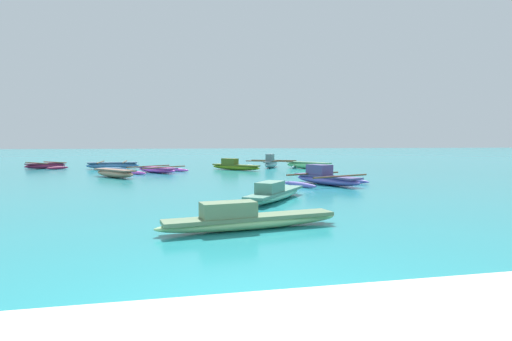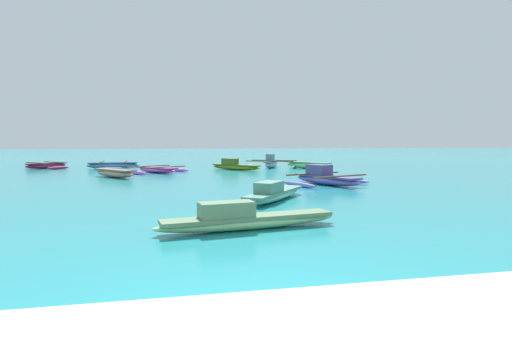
{
  "view_description": "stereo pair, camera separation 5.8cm",
  "coord_description": "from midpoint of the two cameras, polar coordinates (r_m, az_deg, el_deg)",
  "views": [
    {
      "loc": [
        -0.9,
        -3.32,
        1.8
      ],
      "look_at": [
        3.65,
        18.39,
        0.25
      ],
      "focal_mm": 28.0,
      "sensor_mm": 36.0,
      "label": 1
    },
    {
      "loc": [
        -0.84,
        -3.33,
        1.8
      ],
      "look_at": [
        3.65,
        18.39,
        0.25
      ],
      "focal_mm": 28.0,
      "sensor_mm": 36.0,
      "label": 2
    }
  ],
  "objects": [
    {
      "name": "moored_boat_3",
      "position": [
        21.9,
        -19.61,
        -0.32
      ],
      "size": [
        2.53,
        2.93,
        0.43
      ],
      "rotation": [
        0.0,
        0.0,
        -0.9
      ],
      "color": "tan",
      "rests_on": "ground_plane"
    },
    {
      "name": "moored_boat_4",
      "position": [
        26.39,
        -3.15,
        0.66
      ],
      "size": [
        3.06,
        3.37,
        0.75
      ],
      "rotation": [
        0.0,
        0.0,
        -0.85
      ],
      "color": "olive",
      "rests_on": "ground_plane"
    },
    {
      "name": "moored_boat_0",
      "position": [
        8.35,
        -1.45,
        -6.98
      ],
      "size": [
        4.03,
        1.22,
        0.6
      ],
      "rotation": [
        0.0,
        0.0,
        0.17
      ],
      "color": "#94C984",
      "rests_on": "ground_plane"
    },
    {
      "name": "moored_boat_8",
      "position": [
        12.47,
        2.56,
        -3.29
      ],
      "size": [
        2.79,
        3.48,
        0.62
      ],
      "rotation": [
        0.0,
        0.0,
        0.94
      ],
      "color": "#79DBB8",
      "rests_on": "ground_plane"
    },
    {
      "name": "moored_boat_5",
      "position": [
        31.4,
        -27.86,
        0.63
      ],
      "size": [
        3.31,
        3.36,
        0.45
      ],
      "rotation": [
        0.0,
        0.0,
        0.76
      ],
      "color": "#8D2147",
      "rests_on": "ground_plane"
    },
    {
      "name": "moored_boat_7",
      "position": [
        27.61,
        7.39,
        0.77
      ],
      "size": [
        2.52,
        3.63,
        0.48
      ],
      "rotation": [
        0.0,
        0.0,
        -1.03
      ],
      "color": "#81E392",
      "rests_on": "ground_plane"
    },
    {
      "name": "moored_boat_9",
      "position": [
        17.43,
        9.79,
        -1.06
      ],
      "size": [
        3.8,
        3.72,
        0.84
      ],
      "rotation": [
        0.0,
        0.0,
        -1.18
      ],
      "color": "#7264C9",
      "rests_on": "ground_plane"
    },
    {
      "name": "moored_boat_1",
      "position": [
        28.77,
        2.11,
        1.05
      ],
      "size": [
        4.18,
        3.52,
        1.0
      ],
      "rotation": [
        0.0,
        0.0,
        1.1
      ],
      "color": "#8EBDC6",
      "rests_on": "ground_plane"
    },
    {
      "name": "moored_boat_2",
      "position": [
        29.17,
        -19.82,
        0.7
      ],
      "size": [
        3.49,
        3.51,
        0.51
      ],
      "rotation": [
        0.0,
        0.0,
        0.02
      ],
      "color": "#5383BE",
      "rests_on": "ground_plane"
    },
    {
      "name": "moored_boat_6",
      "position": [
        24.65,
        -14.1,
        0.12
      ],
      "size": [
        3.98,
        3.82,
        0.4
      ],
      "rotation": [
        0.0,
        0.0,
        -0.9
      ],
      "color": "#E754DC",
      "rests_on": "ground_plane"
    }
  ]
}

